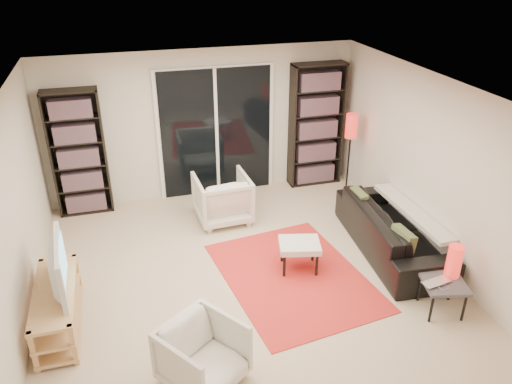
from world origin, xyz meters
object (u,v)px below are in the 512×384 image
sofa (392,230)px  bookshelf_right (316,126)px  tv_stand (58,307)px  armchair_front (203,355)px  bookshelf_left (78,154)px  armchair_back (222,198)px  side_table (444,285)px  ottoman (299,246)px  floor_lamp (351,134)px

sofa → bookshelf_right: bearing=9.8°
tv_stand → armchair_front: armchair_front is taller
bookshelf_right → bookshelf_left: bearing=180.0°
armchair_back → side_table: armchair_back is taller
side_table → armchair_back: bearing=125.0°
ottoman → floor_lamp: 2.43m
armchair_front → side_table: bearing=-29.3°
bookshelf_right → floor_lamp: bearing=-64.1°
bookshelf_left → bookshelf_right: size_ratio=0.93×
tv_stand → floor_lamp: size_ratio=0.94×
armchair_back → bookshelf_left: bearing=-26.2°
bookshelf_right → armchair_back: (-1.84, -0.87, -0.68)m
bookshelf_left → tv_stand: bookshelf_left is taller
bookshelf_right → ottoman: size_ratio=3.49×
sofa → floor_lamp: 1.86m
armchair_front → floor_lamp: bearing=12.4°
bookshelf_left → tv_stand: 2.82m
armchair_front → floor_lamp: size_ratio=0.50×
sofa → tv_stand: bearing=100.0°
ottoman → side_table: bearing=-43.9°
bookshelf_left → armchair_front: 4.12m
armchair_front → armchair_back: bearing=39.3°
ottoman → armchair_back: bearing=113.2°
ottoman → bookshelf_left: bearing=137.8°
ottoman → floor_lamp: floor_lamp is taller
sofa → armchair_front: (-2.91, -1.57, 0.00)m
armchair_back → side_table: bearing=122.3°
armchair_back → floor_lamp: size_ratio=0.57×
armchair_front → tv_stand: bearing=104.6°
bookshelf_left → armchair_back: (2.01, -0.87, -0.61)m
bookshelf_left → armchair_front: size_ratio=2.77×
bookshelf_left → sofa: bearing=-30.1°
bookshelf_left → sofa: 4.72m
bookshelf_right → sofa: 2.46m
armchair_front → ottoman: bearing=9.5°
ottoman → floor_lamp: size_ratio=0.42×
tv_stand → armchair_back: 2.91m
bookshelf_right → side_table: bookshelf_right is taller
bookshelf_left → armchair_back: bearing=-23.5°
tv_stand → sofa: (4.29, 0.37, 0.05)m
armchair_front → bookshelf_right: bearing=20.6°
armchair_back → ottoman: (0.66, -1.54, -0.02)m
sofa → armchair_back: armchair_back is taller
bookshelf_right → floor_lamp: size_ratio=1.47×
sofa → ottoman: bearing=98.2°
bookshelf_left → side_table: (3.95, -3.65, -0.62)m
armchair_front → sofa: bearing=-6.3°
tv_stand → sofa: bearing=4.9°
bookshelf_right → sofa: bearing=-85.3°
bookshelf_left → bookshelf_right: 3.85m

